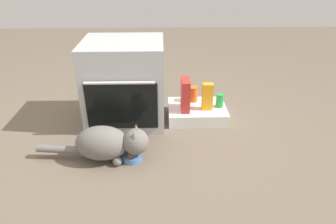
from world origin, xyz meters
The scene contains 9 objects.
ground centered at (0.00, 0.00, 0.00)m, with size 8.00×8.00×0.00m, color #6B5B4C.
oven centered at (-0.09, 0.38, 0.35)m, with size 0.66×0.61×0.70m.
pantry_cabinet centered at (0.53, 0.38, 0.06)m, with size 0.51×0.40×0.11m, color white.
food_bowl centered at (-0.01, -0.23, 0.03)m, with size 0.15×0.15×0.08m.
cat centered at (-0.16, -0.22, 0.14)m, with size 0.81×0.27×0.27m.
juice_carton centered at (0.61, 0.33, 0.23)m, with size 0.09×0.06×0.24m, color orange.
cereal_box centered at (0.42, 0.33, 0.25)m, with size 0.07×0.18×0.28m, color #B72D28.
soda_can centered at (0.73, 0.37, 0.17)m, with size 0.07×0.07×0.12m, color green.
sauce_jar centered at (0.51, 0.49, 0.18)m, with size 0.08×0.08×0.14m, color #D16023.
Camera 1 is at (0.22, -1.97, 1.34)m, focal length 31.82 mm.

